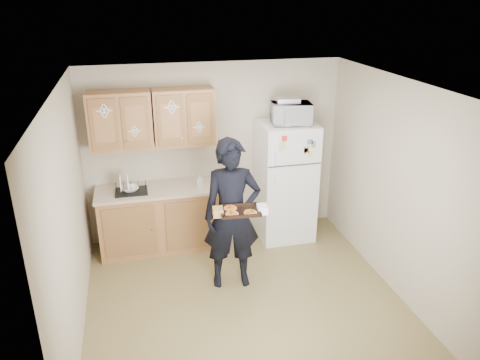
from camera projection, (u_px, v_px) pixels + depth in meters
name	position (u px, v px, depth m)	size (l,w,h in m)	color
floor	(245.00, 300.00, 5.47)	(3.60, 3.60, 0.00)	olive
ceiling	(246.00, 87.00, 4.53)	(3.60, 3.60, 0.00)	silver
wall_back	(214.00, 151.00, 6.63)	(3.60, 0.04, 2.50)	#B6AB94
wall_front	(306.00, 306.00, 3.38)	(3.60, 0.04, 2.50)	#B6AB94
wall_left	(69.00, 222.00, 4.61)	(0.04, 3.60, 2.50)	#B6AB94
wall_right	(396.00, 188.00, 5.39)	(0.04, 3.60, 2.50)	#B6AB94
refrigerator	(285.00, 181.00, 6.65)	(0.75, 0.70, 1.70)	white
base_cabinet	(159.00, 219.00, 6.46)	(1.60, 0.60, 0.86)	#976234
countertop	(157.00, 190.00, 6.29)	(1.64, 0.64, 0.04)	beige
upper_cab_left	(120.00, 121.00, 5.97)	(0.80, 0.33, 0.75)	#976234
upper_cab_right	(184.00, 117.00, 6.15)	(0.80, 0.33, 0.75)	#976234
cereal_box	(310.00, 214.00, 7.24)	(0.20, 0.07, 0.32)	gold
person	(232.00, 215.00, 5.48)	(0.67, 0.44, 1.85)	black
baking_tray	(240.00, 211.00, 5.15)	(0.43, 0.32, 0.04)	black
pizza_front_left	(232.00, 213.00, 5.06)	(0.14, 0.14, 0.02)	orange
pizza_front_right	(250.00, 212.00, 5.09)	(0.14, 0.14, 0.02)	orange
pizza_back_left	(230.00, 208.00, 5.19)	(0.14, 0.14, 0.02)	orange
microwave	(291.00, 114.00, 6.24)	(0.52, 0.35, 0.29)	white
foil_pan	(288.00, 100.00, 6.19)	(0.30, 0.21, 0.06)	silver
dish_rack	(131.00, 186.00, 6.13)	(0.42, 0.31, 0.17)	black
bowl	(130.00, 189.00, 6.14)	(0.22, 0.22, 0.05)	white
soap_bottle	(200.00, 180.00, 6.32)	(0.08, 0.08, 0.18)	white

